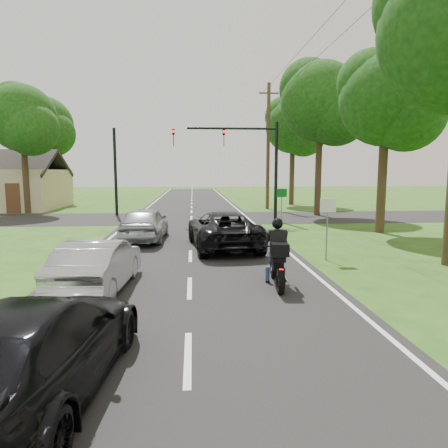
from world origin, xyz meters
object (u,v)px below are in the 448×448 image
Objects in this scene: sign_white at (328,214)px; silver_suv at (145,223)px; dark_suv at (223,229)px; sign_green at (282,199)px; dark_car_behind at (35,347)px; silver_sedan at (98,265)px; motorcycle_rider at (277,260)px; traffic_signal at (246,153)px; utility_pole_far at (268,146)px.

silver_suv is at bearing 146.11° from sign_white.
dark_suv is 2.50× the size of sign_green.
sign_green reaches higher than dark_car_behind.
silver_sedan is at bearing 51.23° from dark_suv.
motorcycle_rider is 0.34× the size of traffic_signal.
silver_sedan is 0.92× the size of silver_suv.
sign_green is at bearing 88.57° from sign_white.
silver_sedan is 4.92m from dark_car_behind.
silver_suv is 12.45m from dark_car_behind.
motorcycle_rider is at bearing -99.96° from utility_pole_far.
dark_suv is 11.00m from dark_car_behind.
silver_suv is 17.22m from utility_pole_far.
traffic_signal is at bearing -109.68° from utility_pole_far.
utility_pole_far is 11.63m from sign_green.
utility_pole_far is at bearing -112.18° from dark_suv.
sign_white is 8.00m from sign_green.
silver_sedan is at bearing -111.16° from utility_pole_far.
silver_sedan is (-4.67, -0.03, -0.05)m from motorcycle_rider.
dark_car_behind is (0.30, -4.91, 0.02)m from silver_sedan.
traffic_signal reaches higher than dark_suv.
dark_suv reaches higher than silver_sedan.
dark_car_behind is at bearing 97.04° from silver_sedan.
sign_green is (6.93, 15.93, 0.89)m from dark_car_behind.
utility_pole_far is (2.86, 8.00, 0.95)m from traffic_signal.
dark_car_behind is (-4.36, -4.94, -0.03)m from motorcycle_rider.
utility_pole_far is (8.23, 26.95, 4.38)m from dark_car_behind.
sign_green reaches higher than silver_suv.
silver_sedan is 0.41× the size of utility_pole_far.
utility_pole_far reaches higher than dark_car_behind.
motorcycle_rider is 0.22× the size of utility_pole_far.
utility_pole_far reaches higher than sign_green.
utility_pole_far reaches higher than silver_suv.
sign_white is (2.36, 2.99, 0.87)m from motorcycle_rider.
motorcycle_rider is 1.02× the size of sign_white.
sign_white reaches higher than silver_suv.
traffic_signal is 3.00× the size of sign_white.
sign_green is (7.23, 11.02, 0.92)m from silver_sedan.
sign_green is (1.56, -3.02, -2.54)m from traffic_signal.
silver_sedan is 13.21m from sign_green.
sign_white is at bearing -153.21° from silver_sedan.
dark_suv is at bearing -106.55° from utility_pole_far.
sign_green is (6.93, 3.48, 0.83)m from silver_suv.
traffic_signal is 11.39m from sign_white.
sign_white reaches higher than motorcycle_rider.
traffic_signal is 0.64× the size of utility_pole_far.
motorcycle_rider is at bearing 122.36° from silver_suv.
traffic_signal reaches higher than silver_suv.
traffic_signal reaches higher than sign_green.
sign_green is at bearing -119.72° from silver_sedan.
dark_suv is 2.50× the size of sign_white.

